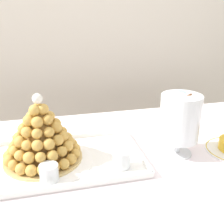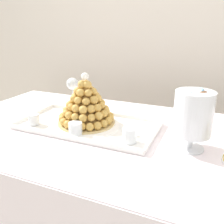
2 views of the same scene
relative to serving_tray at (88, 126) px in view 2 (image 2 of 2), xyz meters
name	(u,v)px [view 2 (image 2 of 2)]	position (x,y,z in m)	size (l,w,h in m)	color
backdrop_wall	(169,23)	(0.18, 0.88, 0.46)	(4.80, 0.10, 2.50)	silver
buffet_table	(123,151)	(0.18, 0.00, -0.09)	(1.74, 0.89, 0.79)	brown
serving_tray	(88,126)	(0.00, 0.00, 0.00)	(0.64, 0.33, 0.02)	white
croquembouche	(86,105)	(-0.02, 0.02, 0.09)	(0.27, 0.27, 0.24)	tan
dessert_cup_left	(34,120)	(-0.24, -0.09, 0.03)	(0.05, 0.05, 0.05)	silver
dessert_cup_mid_left	(75,129)	(0.00, -0.11, 0.03)	(0.06, 0.06, 0.05)	silver
dessert_cup_centre	(130,136)	(0.24, -0.09, 0.03)	(0.06, 0.06, 0.06)	silver
macaron_goblet	(193,114)	(0.46, -0.04, 0.14)	(0.14, 0.14, 0.24)	white
wine_glass	(72,85)	(-0.25, 0.27, 0.11)	(0.07, 0.07, 0.16)	silver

